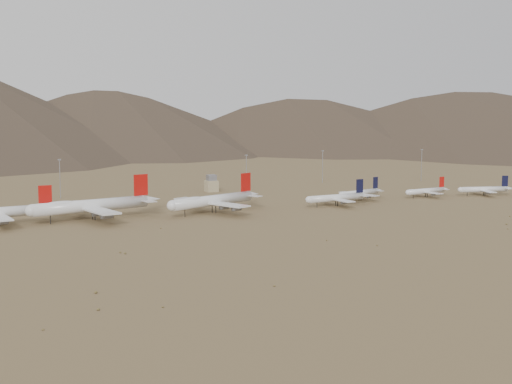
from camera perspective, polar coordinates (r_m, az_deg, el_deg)
name	(u,v)px	position (r m, az deg, el deg)	size (l,w,h in m)	color
ground	(241,219)	(381.81, -1.18, -2.14)	(3000.00, 3000.00, 0.00)	olive
mountain_ridge	(20,52)	(1257.50, -18.33, 10.62)	(4400.00, 1000.00, 300.00)	#4B3D2D
widebody_centre	(92,205)	(385.65, -13.00, -1.05)	(75.51, 59.13, 22.67)	silver
widebody_east	(213,200)	(401.44, -3.48, -0.67)	(66.53, 53.30, 20.86)	silver
narrowbody_a	(337,198)	(432.66, 6.53, -0.45)	(46.70, 33.60, 15.41)	silver
narrowbody_b	(360,193)	(463.26, 8.36, -0.07)	(40.60, 30.10, 13.78)	silver
narrowbody_c	(427,191)	(485.19, 13.51, 0.09)	(38.74, 28.12, 12.82)	silver
narrowbody_d	(485,189)	(503.76, 17.85, 0.21)	(39.44, 29.12, 13.30)	silver
control_tower	(211,184)	(502.40, -3.58, 0.63)	(8.00, 8.00, 12.00)	tan
mast_west	(60,177)	(481.62, -15.41, 1.19)	(2.00, 0.60, 25.70)	gray
mast_centre	(246,171)	(508.48, -0.78, 1.72)	(2.00, 0.60, 25.70)	gray
mast_east	(323,165)	(561.78, 5.35, 2.18)	(2.00, 0.60, 25.70)	gray
mast_far_east	(422,163)	(588.45, 13.10, 2.24)	(2.00, 0.60, 25.70)	gray
desert_scrub	(352,256)	(288.78, 7.69, -5.06)	(444.20, 156.68, 0.87)	brown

